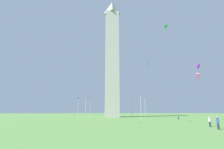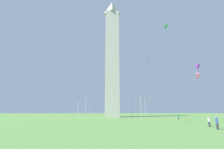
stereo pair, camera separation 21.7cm
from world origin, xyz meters
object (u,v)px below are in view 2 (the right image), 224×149
(obelisk_monument, at_px, (112,55))
(person_white_shirt, at_px, (209,122))
(kite_green_diamond, at_px, (166,27))
(kite_blue_diamond, at_px, (147,60))
(flagpole_n, at_px, (114,105))
(person_blue_shirt, at_px, (217,123))
(flagpole_e, at_px, (145,106))
(flagpole_sw, at_px, (90,107))
(flagpole_ne, at_px, (141,105))
(person_teal_shirt, at_px, (178,117))
(kite_purple_box, at_px, (198,66))
(flagpole_se, at_px, (132,107))
(kite_pink_box, at_px, (198,76))
(flagpole_w, at_px, (78,106))
(flagpole_s, at_px, (111,107))
(flagpole_nw, at_px, (86,105))

(obelisk_monument, bearing_deg, person_white_shirt, 16.74)
(kite_green_diamond, xyz_separation_m, kite_blue_diamond, (19.42, -12.98, -19.33))
(flagpole_n, distance_m, person_blue_shirt, 35.51)
(flagpole_e, xyz_separation_m, flagpole_sw, (-9.96, -24.04, 0.00))
(kite_green_diamond, bearing_deg, flagpole_ne, -123.64)
(flagpole_n, height_order, person_teal_shirt, flagpole_n)
(kite_purple_box, bearing_deg, person_teal_shirt, -120.27)
(flagpole_se, bearing_deg, kite_green_diamond, 19.26)
(flagpole_sw, bearing_deg, kite_pink_box, 40.17)
(flagpole_n, xyz_separation_m, person_teal_shirt, (5.45, 19.17, -3.67))
(kite_green_diamond, bearing_deg, kite_purple_box, 40.93)
(flagpole_n, xyz_separation_m, person_blue_shirt, (33.24, 11.98, -3.62))
(flagpole_w, relative_size, person_white_shirt, 5.05)
(flagpole_ne, xyz_separation_m, flagpole_s, (-24.04, -9.96, 0.00))
(flagpole_n, bearing_deg, flagpole_sw, -157.50)
(kite_pink_box, distance_m, kite_purple_box, 7.06)
(flagpole_e, distance_m, kite_blue_diamond, 37.40)
(person_teal_shirt, height_order, kite_green_diamond, kite_green_diamond)
(flagpole_ne, height_order, kite_blue_diamond, kite_blue_diamond)
(kite_pink_box, bearing_deg, flagpole_e, -164.35)
(obelisk_monument, xyz_separation_m, kite_green_diamond, (16.04, 19.02, 5.86))
(flagpole_w, bearing_deg, person_white_shirt, 31.93)
(person_white_shirt, distance_m, kite_green_diamond, 42.76)
(obelisk_monument, bearing_deg, kite_green_diamond, 49.85)
(flagpole_s, relative_size, person_teal_shirt, 4.89)
(flagpole_n, xyz_separation_m, flagpole_nw, (-4.12, -9.96, 0.00))
(flagpole_n, bearing_deg, flagpole_w, -135.00)
(person_white_shirt, distance_m, person_teal_shirt, 24.94)
(flagpole_nw, bearing_deg, kite_pink_box, 60.83)
(flagpole_sw, relative_size, kite_pink_box, 2.82)
(obelisk_monument, bearing_deg, person_blue_shirt, 14.19)
(flagpole_e, relative_size, person_white_shirt, 5.05)
(flagpole_nw, bearing_deg, kite_blue_diamond, 32.15)
(obelisk_monument, distance_m, flagpole_nw, 26.52)
(flagpole_ne, height_order, person_teal_shirt, flagpole_ne)
(person_blue_shirt, bearing_deg, obelisk_monument, -30.83)
(flagpole_w, distance_m, kite_blue_diamond, 41.70)
(person_white_shirt, bearing_deg, flagpole_nw, 7.23)
(person_blue_shirt, height_order, kite_purple_box, kite_purple_box)
(flagpole_sw, bearing_deg, person_blue_shirt, 20.96)
(flagpole_se, xyz_separation_m, kite_blue_diamond, (45.36, -3.92, 8.98))
(flagpole_w, height_order, person_blue_shirt, flagpole_w)
(person_blue_shirt, xyz_separation_m, kite_purple_box, (-24.34, 13.11, 15.06))
(person_blue_shirt, bearing_deg, flagpole_sw, -24.06)
(flagpole_n, xyz_separation_m, flagpole_w, (-14.08, -14.08, 0.00))
(flagpole_e, xyz_separation_m, flagpole_nw, (9.96, -24.04, 0.00))
(flagpole_n, height_order, flagpole_e, same)
(flagpole_w, bearing_deg, kite_purple_box, 59.60)
(flagpole_n, distance_m, kite_pink_box, 26.77)
(flagpole_w, xyz_separation_m, kite_pink_box, (27.71, 35.92, 7.32))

